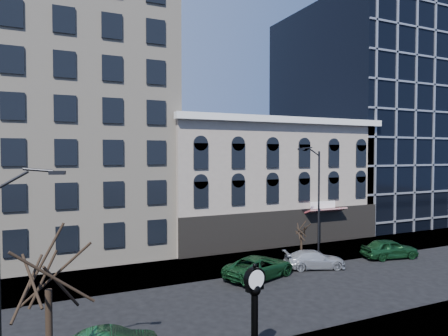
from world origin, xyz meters
name	(u,v)px	position (x,y,z in m)	size (l,w,h in m)	color
ground	(222,307)	(0.00, 0.00, 0.00)	(160.00, 160.00, 0.00)	black
sidewalk_far	(178,270)	(0.00, 8.00, 0.06)	(160.00, 6.00, 0.12)	gray
cream_tower	(78,43)	(-6.11, 18.88, 19.32)	(15.90, 15.40, 42.50)	beige
victorian_row	(262,182)	(12.00, 15.89, 6.00)	(22.60, 11.19, 12.50)	#9F9183
glass_office	(369,118)	(32.00, 20.91, 14.00)	(20.00, 20.15, 28.00)	black
street_clock	(255,322)	(-1.65, -6.89, 2.11)	(1.00, 1.00, 4.40)	black
street_lamp_near	(17,226)	(-10.23, -6.16, 6.57)	(2.17, 0.81, 8.54)	black
street_lamp_far	(312,173)	(11.51, 6.65, 7.38)	(2.49, 0.38, 9.62)	black
bare_tree_near	(48,261)	(-9.32, -6.70, 5.44)	(4.10, 4.10, 7.04)	#2D2116
bare_tree_far	(301,226)	(10.60, 6.91, 2.83)	(2.09, 2.09, 3.59)	#2D2116
car_far_a	(259,267)	(4.78, 3.91, 0.81)	(2.67, 5.79, 1.61)	#143F1E
car_far_b	(314,259)	(9.92, 4.22, 0.69)	(1.94, 4.78, 1.39)	#A5A8AD
car_far_c	(389,249)	(17.68, 3.99, 0.83)	(1.96, 4.86, 1.66)	#143F1E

